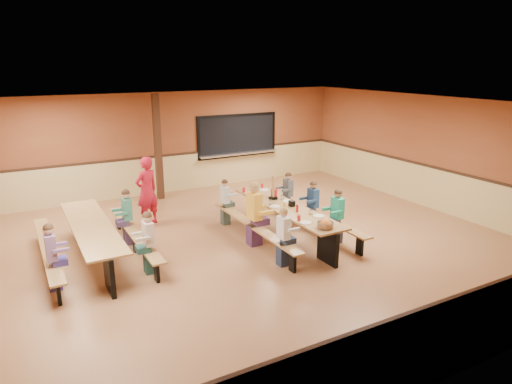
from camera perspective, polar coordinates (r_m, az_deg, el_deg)
ground at (r=9.80m, az=-2.89°, el=-7.17°), size 12.00×12.00×0.00m
room_envelope at (r=9.55m, az=-2.95°, el=-3.36°), size 12.04×10.04×3.02m
kitchen_pass_through at (r=14.79m, az=-2.32°, el=6.83°), size 2.78×0.28×1.38m
structural_post at (r=13.27m, az=-12.16°, el=5.45°), size 0.18×0.18×3.00m
cafeteria_table_main at (r=10.26m, az=3.76°, el=-2.94°), size 1.91×3.70×0.74m
cafeteria_table_second at (r=9.69m, az=-19.79°, el=-5.07°), size 1.91×3.70×0.74m
seated_child_white_left at (r=8.87m, az=3.44°, el=-5.66°), size 0.35×0.29×1.17m
seated_adult_yellow at (r=9.79m, az=-0.22°, el=-2.79°), size 0.46×0.38×1.40m
seated_child_grey_left at (r=11.09m, az=-3.88°, el=-1.31°), size 0.32×0.27×1.12m
seated_child_teal_right at (r=10.10m, az=10.09°, el=-3.02°), size 0.37×0.30×1.21m
seated_child_navy_right at (r=10.78m, az=7.12°, el=-1.73°), size 0.35×0.29×1.18m
seated_child_char_right at (r=11.64m, az=4.02°, el=-0.38°), size 0.34×0.28×1.15m
seated_child_purple_sec at (r=8.69m, az=-24.14°, el=-7.49°), size 0.37×0.30×1.20m
seated_child_green_sec at (r=10.25m, az=-15.75°, el=-3.07°), size 0.37×0.30×1.22m
seated_child_tan_sec at (r=8.77m, az=-13.26°, el=-6.25°), size 0.36×0.30×1.19m
standing_woman at (r=11.29m, az=-13.49°, el=0.12°), size 0.73×0.61×1.69m
punch_pitcher at (r=10.75m, az=2.26°, el=-0.21°), size 0.16×0.16×0.22m
chip_bowl at (r=8.95m, az=8.68°, el=-4.04°), size 0.32×0.32×0.15m
napkin_dispenser at (r=10.20m, az=4.50°, el=-1.44°), size 0.10×0.14×0.13m
condiment_mustard at (r=9.96m, az=3.54°, el=-1.72°), size 0.06×0.06×0.17m
condiment_ketchup at (r=9.83m, az=5.18°, el=-2.01°), size 0.06×0.06×0.17m
table_paddle at (r=10.66m, az=2.15°, el=-0.21°), size 0.16×0.16×0.56m
place_settings at (r=10.18m, az=3.79°, el=-1.51°), size 0.65×3.30×0.11m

